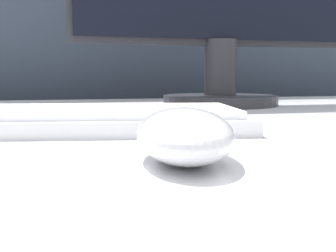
% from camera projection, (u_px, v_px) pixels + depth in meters
% --- Properties ---
extents(partition_panel, '(5.00, 0.03, 1.39)m').
position_uv_depth(partition_panel, '(68.00, 117.00, 1.12)').
color(partition_panel, '#333D4C').
rests_on(partition_panel, ground_plane).
extents(computer_mouse_near, '(0.08, 0.12, 0.04)m').
position_uv_depth(computer_mouse_near, '(180.00, 135.00, 0.26)').
color(computer_mouse_near, silver).
rests_on(computer_mouse_near, desk).
extents(keyboard, '(0.46, 0.22, 0.02)m').
position_uv_depth(keyboard, '(37.00, 119.00, 0.42)').
color(keyboard, silver).
rests_on(keyboard, desk).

